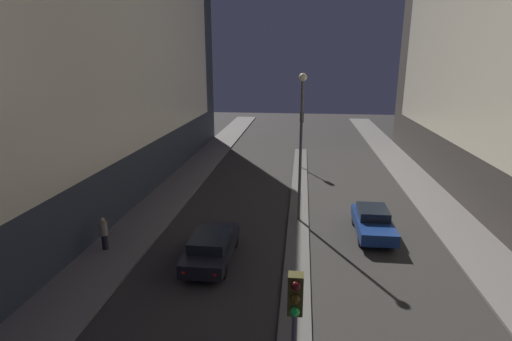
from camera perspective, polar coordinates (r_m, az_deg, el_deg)
name	(u,v)px	position (r m, az deg, el deg)	size (l,w,h in m)	color
building_left	(87,38)	(27.76, -22.97, 17.06)	(6.01, 42.83, 20.59)	#2D333D
median_strip	(299,216)	(23.93, 6.10, -6.54)	(1.16, 36.42, 0.11)	#56544F
traffic_light_near	(294,329)	(9.08, 5.50, -21.58)	(0.32, 0.42, 4.74)	#4C4C51
traffic_light_mid	(301,127)	(33.77, 6.52, 6.23)	(0.32, 0.42, 4.74)	#4C4C51
street_lamp	(301,131)	(21.92, 6.48, 5.66)	(0.44, 0.44, 8.24)	#4C4C51
car_left_lane	(212,247)	(18.78, -6.38, -10.75)	(1.88, 4.77, 1.42)	black
car_right_lane	(373,222)	(22.21, 16.36, -7.04)	(1.81, 4.32, 1.41)	navy
pedestrian_on_left_sidewalk	(104,233)	(20.78, -20.90, -8.31)	(0.37, 0.37, 1.62)	black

